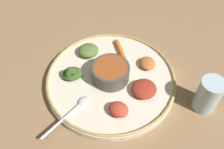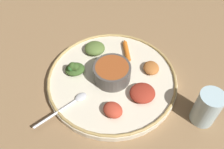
# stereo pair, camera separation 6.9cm
# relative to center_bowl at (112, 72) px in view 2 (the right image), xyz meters

# --- Properties ---
(ground_plane) EXTENTS (2.40, 2.40, 0.00)m
(ground_plane) POSITION_rel_center_bowl_xyz_m (0.00, 0.00, -0.04)
(ground_plane) COLOR olive
(platter) EXTENTS (0.38, 0.38, 0.02)m
(platter) POSITION_rel_center_bowl_xyz_m (0.00, 0.00, -0.04)
(platter) COLOR beige
(platter) RESTS_ON ground_plane
(platter_rim) EXTENTS (0.38, 0.38, 0.01)m
(platter_rim) POSITION_rel_center_bowl_xyz_m (0.00, 0.00, -0.02)
(platter_rim) COLOR tan
(platter_rim) RESTS_ON platter
(center_bowl) EXTENTS (0.11, 0.11, 0.05)m
(center_bowl) POSITION_rel_center_bowl_xyz_m (0.00, 0.00, 0.00)
(center_bowl) COLOR #4C4742
(center_bowl) RESTS_ON platter
(spoon) EXTENTS (0.13, 0.12, 0.01)m
(spoon) POSITION_rel_center_bowl_xyz_m (-0.11, 0.10, -0.02)
(spoon) COLOR silver
(spoon) RESTS_ON platter
(greens_pile) EXTENTS (0.06, 0.07, 0.04)m
(greens_pile) POSITION_rel_center_bowl_xyz_m (0.00, 0.11, -0.01)
(greens_pile) COLOR #385623
(greens_pile) RESTS_ON platter
(carrot_near_spoon) EXTENTS (0.09, 0.04, 0.02)m
(carrot_near_spoon) POSITION_rel_center_bowl_xyz_m (0.11, -0.03, -0.02)
(carrot_near_spoon) COLOR orange
(carrot_near_spoon) RESTS_ON platter
(mound_berbere_red) EXTENTS (0.07, 0.07, 0.03)m
(mound_berbere_red) POSITION_rel_center_bowl_xyz_m (-0.12, -0.02, -0.01)
(mound_berbere_red) COLOR #B73D28
(mound_berbere_red) RESTS_ON platter
(mound_collards) EXTENTS (0.06, 0.07, 0.03)m
(mound_collards) POSITION_rel_center_bowl_xyz_m (0.10, 0.07, -0.01)
(mound_collards) COLOR #567033
(mound_collards) RESTS_ON platter
(mound_beet) EXTENTS (0.09, 0.09, 0.03)m
(mound_beet) POSITION_rel_center_bowl_xyz_m (-0.05, -0.09, -0.01)
(mound_beet) COLOR maroon
(mound_beet) RESTS_ON platter
(mound_chickpea) EXTENTS (0.06, 0.06, 0.02)m
(mound_chickpea) POSITION_rel_center_bowl_xyz_m (0.05, -0.11, -0.01)
(mound_chickpea) COLOR #B2662D
(mound_chickpea) RESTS_ON platter
(drinking_glass) EXTENTS (0.06, 0.06, 0.10)m
(drinking_glass) POSITION_rel_center_bowl_xyz_m (-0.09, -0.25, 0.00)
(drinking_glass) COLOR silver
(drinking_glass) RESTS_ON ground_plane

